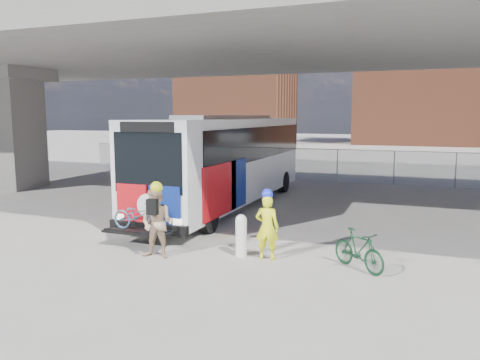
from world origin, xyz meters
The scene contains 9 objects.
ground centered at (0.00, 0.00, 0.00)m, with size 160.00×160.00×0.00m, color #9E9991.
bus centered at (-2.00, 3.46, 2.11)m, with size 2.67×12.90×3.69m.
overpass centered at (0.00, 4.00, 6.54)m, with size 40.00×16.00×7.95m.
chainlink_fence centered at (0.00, 12.00, 1.42)m, with size 30.00×0.06×30.00m.
brick_buildings centered at (1.23, 48.23, 5.42)m, with size 54.00×22.00×12.00m.
bollard centered at (0.99, -2.87, 0.60)m, with size 0.29×0.29×1.12m.
cyclist_hivis centered at (1.70, -2.87, 0.89)m, with size 0.64×0.45×1.84m.
cyclist_tan centered at (-0.98, -3.79, 0.95)m, with size 0.95×0.77×2.02m.
bike_parked centered at (4.01, -2.87, 0.49)m, with size 0.46×1.63×0.98m, color #123921.
Camera 1 is at (5.27, -14.02, 3.68)m, focal length 35.00 mm.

